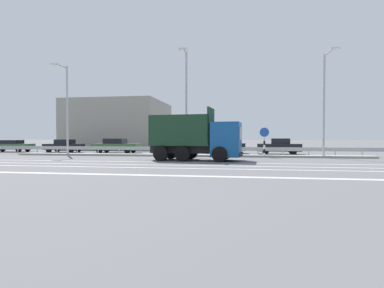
% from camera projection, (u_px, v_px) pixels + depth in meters
% --- Properties ---
extents(ground_plane, '(320.00, 320.00, 0.00)m').
position_uv_depth(ground_plane, '(179.00, 158.00, 23.77)').
color(ground_plane, '#565659').
extents(lane_strip_0, '(55.62, 0.16, 0.01)m').
position_uv_depth(lane_strip_0, '(191.00, 162.00, 19.52)').
color(lane_strip_0, silver).
rests_on(lane_strip_0, ground_plane).
extents(lane_strip_1, '(55.62, 0.16, 0.01)m').
position_uv_depth(lane_strip_1, '(186.00, 165.00, 17.48)').
color(lane_strip_1, silver).
rests_on(lane_strip_1, ground_plane).
extents(lane_strip_2, '(55.62, 0.16, 0.01)m').
position_uv_depth(lane_strip_2, '(181.00, 168.00, 15.87)').
color(lane_strip_2, silver).
rests_on(lane_strip_2, ground_plane).
extents(lane_strip_3, '(55.62, 0.16, 0.01)m').
position_uv_depth(lane_strip_3, '(167.00, 176.00, 12.73)').
color(lane_strip_3, silver).
rests_on(lane_strip_3, ground_plane).
extents(lane_strip_4, '(55.62, 0.16, 0.01)m').
position_uv_depth(lane_strip_4, '(168.00, 175.00, 12.97)').
color(lane_strip_4, silver).
rests_on(lane_strip_4, ground_plane).
extents(median_island, '(30.59, 1.10, 0.18)m').
position_uv_depth(median_island, '(184.00, 155.00, 25.69)').
color(median_island, gray).
rests_on(median_island, ground_plane).
extents(median_guardrail, '(55.62, 0.09, 0.78)m').
position_uv_depth(median_guardrail, '(186.00, 149.00, 27.02)').
color(median_guardrail, '#9EA0A5').
rests_on(median_guardrail, ground_plane).
extents(dump_truck, '(6.61, 3.11, 3.71)m').
position_uv_depth(dump_truck, '(207.00, 141.00, 21.06)').
color(dump_truck, '#144C8C').
rests_on(dump_truck, ground_plane).
extents(median_road_sign, '(0.81, 0.16, 2.46)m').
position_uv_depth(median_road_sign, '(264.00, 141.00, 24.63)').
color(median_road_sign, white).
rests_on(median_road_sign, ground_plane).
extents(street_lamp_1, '(0.71, 1.95, 8.15)m').
position_uv_depth(street_lamp_1, '(66.00, 106.00, 27.26)').
color(street_lamp_1, '#ADADB2').
rests_on(street_lamp_1, ground_plane).
extents(street_lamp_2, '(0.70, 1.82, 8.95)m').
position_uv_depth(street_lamp_2, '(186.00, 99.00, 25.40)').
color(street_lamp_2, '#ADADB2').
rests_on(street_lamp_2, ground_plane).
extents(street_lamp_3, '(0.71, 2.50, 8.26)m').
position_uv_depth(street_lamp_3, '(325.00, 99.00, 23.54)').
color(street_lamp_3, '#ADADB2').
rests_on(street_lamp_3, ground_plane).
extents(parked_car_0, '(4.96, 2.10, 1.33)m').
position_uv_depth(parked_car_0, '(11.00, 146.00, 33.52)').
color(parked_car_0, '#335B33').
rests_on(parked_car_0, ground_plane).
extents(parked_car_1, '(4.08, 1.97, 1.40)m').
position_uv_depth(parked_car_1, '(64.00, 146.00, 32.55)').
color(parked_car_1, black).
rests_on(parked_car_1, ground_plane).
extents(parked_car_2, '(4.87, 2.03, 1.50)m').
position_uv_depth(parked_car_2, '(116.00, 146.00, 31.37)').
color(parked_car_2, '#335B33').
rests_on(parked_car_2, ground_plane).
extents(parked_car_3, '(4.38, 1.95, 1.25)m').
position_uv_depth(parked_car_3, '(174.00, 147.00, 30.73)').
color(parked_car_3, '#B27A14').
rests_on(parked_car_3, ground_plane).
extents(parked_car_4, '(4.10, 1.95, 1.61)m').
position_uv_depth(parked_car_4, '(225.00, 146.00, 30.27)').
color(parked_car_4, black).
rests_on(parked_car_4, ground_plane).
extents(parked_car_5, '(4.19, 2.22, 1.53)m').
position_uv_depth(parked_car_5, '(279.00, 146.00, 28.87)').
color(parked_car_5, black).
rests_on(parked_car_5, ground_plane).
extents(background_building_0, '(13.01, 12.39, 6.93)m').
position_uv_depth(background_building_0, '(120.00, 125.00, 45.17)').
color(background_building_0, gray).
rests_on(background_building_0, ground_plane).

